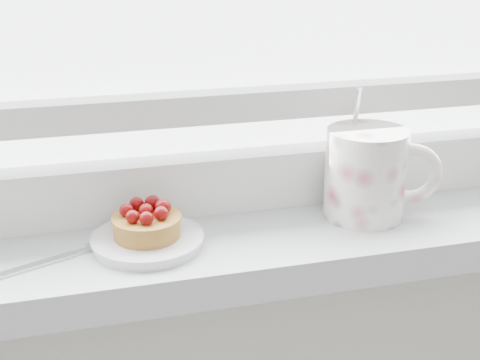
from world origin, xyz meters
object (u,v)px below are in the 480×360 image
object	(u,v)px
fork	(60,258)
raspberry_tart	(147,222)
floral_mug	(369,172)
saucer	(148,241)

from	to	relation	value
fork	raspberry_tart	bearing A→B (deg)	4.58
raspberry_tart	floral_mug	world-z (taller)	floral_mug
floral_mug	fork	world-z (taller)	floral_mug
raspberry_tart	fork	size ratio (longest dim) A/B	0.43
raspberry_tart	floral_mug	bearing A→B (deg)	2.69
raspberry_tart	saucer	bearing A→B (deg)	-122.75
saucer	floral_mug	size ratio (longest dim) A/B	0.80
saucer	raspberry_tart	bearing A→B (deg)	57.25
floral_mug	raspberry_tart	bearing A→B (deg)	-177.31
fork	saucer	bearing A→B (deg)	4.36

